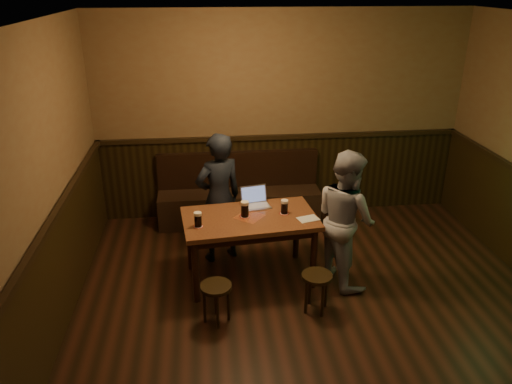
{
  "coord_description": "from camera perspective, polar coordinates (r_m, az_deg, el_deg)",
  "views": [
    {
      "loc": [
        -1.07,
        -3.54,
        3.12
      ],
      "look_at": [
        -0.55,
        1.17,
        1.09
      ],
      "focal_mm": 35.0,
      "sensor_mm": 36.0,
      "label": 1
    }
  ],
  "objects": [
    {
      "name": "room",
      "position": [
        4.35,
        8.61,
        -3.31
      ],
      "size": [
        5.04,
        6.04,
        2.84
      ],
      "color": "black",
      "rests_on": "ground"
    },
    {
      "name": "person_suit",
      "position": [
        5.79,
        -4.27,
        -0.71
      ],
      "size": [
        0.67,
        0.57,
        1.56
      ],
      "primitive_type": "imported",
      "rotation": [
        0.0,
        0.0,
        3.54
      ],
      "color": "black",
      "rests_on": "ground"
    },
    {
      "name": "pub_table",
      "position": [
        5.42,
        -0.73,
        -3.8
      ],
      "size": [
        1.5,
        0.96,
        0.77
      ],
      "rotation": [
        0.0,
        0.0,
        0.1
      ],
      "color": "#582919",
      "rests_on": "ground"
    },
    {
      "name": "bench",
      "position": [
        6.9,
        -1.92,
        -0.86
      ],
      "size": [
        2.2,
        0.5,
        0.95
      ],
      "color": "black",
      "rests_on": "ground"
    },
    {
      "name": "stool_right",
      "position": [
        5.1,
        6.95,
        -10.16
      ],
      "size": [
        0.4,
        0.4,
        0.42
      ],
      "rotation": [
        0.0,
        0.0,
        0.36
      ],
      "color": "black",
      "rests_on": "ground"
    },
    {
      "name": "laptop",
      "position": [
        5.61,
        -0.1,
        -1.02
      ],
      "size": [
        0.34,
        0.3,
        0.21
      ],
      "rotation": [
        0.0,
        0.0,
        0.2
      ],
      "color": "silver",
      "rests_on": "pub_table"
    },
    {
      "name": "pint_right",
      "position": [
        5.42,
        3.26,
        -1.7
      ],
      "size": [
        0.1,
        0.1,
        0.16
      ],
      "color": "#9E1813",
      "rests_on": "pub_table"
    },
    {
      "name": "person_grey",
      "position": [
        5.43,
        10.19,
        -2.97
      ],
      "size": [
        0.79,
        0.89,
        1.52
      ],
      "primitive_type": "imported",
      "rotation": [
        0.0,
        0.0,
        1.92
      ],
      "color": "#96969B",
      "rests_on": "ground"
    },
    {
      "name": "pint_left",
      "position": [
        5.16,
        -6.65,
        -3.14
      ],
      "size": [
        0.1,
        0.1,
        0.16
      ],
      "color": "#9E1813",
      "rests_on": "pub_table"
    },
    {
      "name": "menu",
      "position": [
        5.35,
        5.98,
        -3.05
      ],
      "size": [
        0.25,
        0.2,
        0.0
      ],
      "primitive_type": "cube",
      "rotation": [
        0.0,
        0.0,
        0.28
      ],
      "color": "silver",
      "rests_on": "pub_table"
    },
    {
      "name": "stool_left",
      "position": [
        4.93,
        -4.58,
        -11.37
      ],
      "size": [
        0.32,
        0.32,
        0.42
      ],
      "rotation": [
        0.0,
        0.0,
        0.04
      ],
      "color": "black",
      "rests_on": "ground"
    },
    {
      "name": "pint_mid",
      "position": [
        5.34,
        -1.28,
        -1.96
      ],
      "size": [
        0.12,
        0.12,
        0.18
      ],
      "color": "#9E1813",
      "rests_on": "pub_table"
    }
  ]
}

